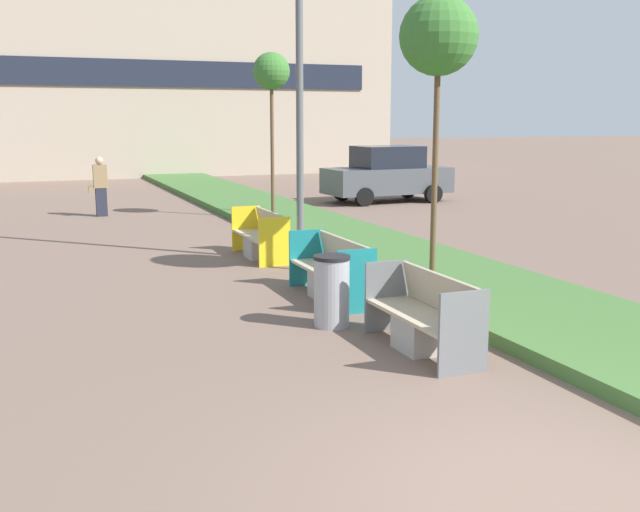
# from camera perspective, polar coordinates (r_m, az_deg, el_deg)

# --- Properties ---
(ground_plane) EXTENTS (180.00, 180.00, 0.00)m
(ground_plane) POSITION_cam_1_polar(r_m,az_deg,el_deg) (6.06, 16.87, -17.30)
(ground_plane) COLOR brown
(planter_grass_strip) EXTENTS (2.80, 120.00, 0.18)m
(planter_grass_strip) POSITION_cam_1_polar(r_m,az_deg,el_deg) (17.65, 0.71, 1.72)
(planter_grass_strip) COLOR #426B33
(planter_grass_strip) RESTS_ON ground
(building_backdrop) EXTENTS (21.25, 6.76, 8.70)m
(building_backdrop) POSITION_cam_1_polar(r_m,az_deg,el_deg) (39.56, -11.09, 12.57)
(building_backdrop) COLOR tan
(building_backdrop) RESTS_ON ground
(bench_grey_frame) EXTENTS (0.65, 1.90, 0.94)m
(bench_grey_frame) POSITION_cam_1_polar(r_m,az_deg,el_deg) (9.13, 7.91, -4.96)
(bench_grey_frame) COLOR #ADA8A0
(bench_grey_frame) RESTS_ON ground
(bench_teal_frame) EXTENTS (0.65, 2.06, 0.94)m
(bench_teal_frame) POSITION_cam_1_polar(r_m,az_deg,el_deg) (11.65, 0.92, -1.46)
(bench_teal_frame) COLOR #ADA8A0
(bench_teal_frame) RESTS_ON ground
(bench_yellow_frame) EXTENTS (0.65, 1.97, 0.94)m
(bench_yellow_frame) POSITION_cam_1_polar(r_m,az_deg,el_deg) (15.08, -4.50, 1.24)
(bench_yellow_frame) COLOR #ADA8A0
(bench_yellow_frame) RESTS_ON ground
(litter_bin) EXTENTS (0.50, 0.50, 0.97)m
(litter_bin) POSITION_cam_1_polar(r_m,az_deg,el_deg) (10.06, 0.89, -2.68)
(litter_bin) COLOR #9EA0A5
(litter_bin) RESTS_ON ground
(street_lamp_post) EXTENTS (0.24, 0.44, 8.10)m
(street_lamp_post) POSITION_cam_1_polar(r_m,az_deg,el_deg) (14.60, -1.59, 16.99)
(street_lamp_post) COLOR #56595B
(street_lamp_post) RESTS_ON ground
(sapling_tree_near) EXTENTS (1.30, 1.30, 4.75)m
(sapling_tree_near) POSITION_cam_1_polar(r_m,az_deg,el_deg) (12.88, 9.02, 16.08)
(sapling_tree_near) COLOR brown
(sapling_tree_near) RESTS_ON ground
(sapling_tree_far) EXTENTS (1.01, 1.01, 4.54)m
(sapling_tree_far) POSITION_cam_1_polar(r_m,az_deg,el_deg) (20.96, -3.72, 13.68)
(sapling_tree_far) COLOR brown
(sapling_tree_far) RESTS_ON ground
(pedestrian_walking) EXTENTS (0.53, 0.24, 1.69)m
(pedestrian_walking) POSITION_cam_1_polar(r_m,az_deg,el_deg) (22.30, -16.40, 5.13)
(pedestrian_walking) COLOR #232633
(pedestrian_walking) RESTS_ON ground
(parked_car_distant) EXTENTS (4.29, 2.00, 1.86)m
(parked_car_distant) POSITION_cam_1_polar(r_m,az_deg,el_deg) (25.23, 5.15, 6.20)
(parked_car_distant) COLOR #474C51
(parked_car_distant) RESTS_ON ground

